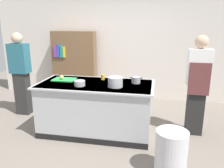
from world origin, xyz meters
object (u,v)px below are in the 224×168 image
stock_pot (115,82)px  person_chef (198,84)px  sauce_pan (136,80)px  onion (62,77)px  juice_cup (103,77)px  trash_bin (171,153)px  person_guest (21,72)px  mixing_bowl (80,83)px  bookshelf (74,65)px

stock_pot → person_chef: size_ratio=0.18×
stock_pot → person_chef: 1.40m
sauce_pan → person_chef: 1.04m
onion → juice_cup: juice_cup is taller
stock_pot → person_chef: bearing=17.0°
sauce_pan → person_chef: size_ratio=0.13×
onion → sauce_pan: sauce_pan is taller
juice_cup → trash_bin: (1.18, -1.24, -0.65)m
onion → person_guest: (-1.10, 0.43, -0.05)m
mixing_bowl → person_guest: size_ratio=0.11×
stock_pot → juice_cup: (-0.31, 0.42, -0.03)m
person_chef → onion: bearing=91.1°
trash_bin → person_chef: (0.46, 1.24, 0.61)m
sauce_pan → mixing_bowl: sauce_pan is taller
mixing_bowl → juice_cup: 0.55m
sauce_pan → juice_cup: sauce_pan is taller
person_chef → juice_cup: bearing=86.2°
mixing_bowl → person_chef: size_ratio=0.11×
sauce_pan → juice_cup: bearing=168.2°
mixing_bowl → trash_bin: size_ratio=0.30×
person_chef → bookshelf: bearing=57.5°
person_chef → person_guest: bearing=82.4°
trash_bin → bookshelf: size_ratio=0.36×
bookshelf → sauce_pan: bearing=-43.7°
mixing_bowl → stock_pot: bearing=5.5°
trash_bin → bookshelf: bearing=129.7°
person_chef → bookshelf: person_chef is taller
sauce_pan → bookshelf: 2.39m
bookshelf → trash_bin: bearing=-50.3°
trash_bin → person_chef: size_ratio=0.35×
person_guest → bookshelf: person_guest is taller
bookshelf → juice_cup: bearing=-53.9°
person_chef → bookshelf: 3.15m
stock_pot → person_guest: 2.22m
onion → trash_bin: onion is taller
stock_pot → bookshelf: size_ratio=0.18×
onion → sauce_pan: (1.33, 0.07, -0.00)m
sauce_pan → bookshelf: bearing=136.3°
stock_pot → trash_bin: (0.88, -0.83, -0.68)m
onion → bookshelf: (-0.39, 1.72, -0.11)m
juice_cup → person_guest: bearing=172.5°
person_guest → mixing_bowl: bearing=83.8°
mixing_bowl → bookshelf: size_ratio=0.11×
stock_pot → juice_cup: bearing=126.5°
person_chef → mixing_bowl: bearing=100.1°
stock_pot → sauce_pan: size_ratio=1.43×
onion → trash_bin: bearing=-28.8°
onion → bookshelf: bookshelf is taller
juice_cup → bookshelf: size_ratio=0.06×
trash_bin → bookshelf: bookshelf is taller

